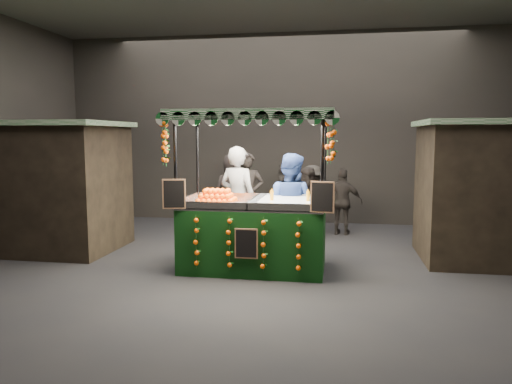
# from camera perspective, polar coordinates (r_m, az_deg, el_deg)

# --- Properties ---
(ground) EXTENTS (12.00, 12.00, 0.00)m
(ground) POSITION_cam_1_polar(r_m,az_deg,el_deg) (8.44, -0.50, -9.32)
(ground) COLOR black
(ground) RESTS_ON ground
(market_hall) EXTENTS (12.10, 10.10, 5.05)m
(market_hall) POSITION_cam_1_polar(r_m,az_deg,el_deg) (8.18, -0.53, 14.10)
(market_hall) COLOR black
(market_hall) RESTS_ON ground
(neighbour_stall_left) EXTENTS (3.00, 2.20, 2.60)m
(neighbour_stall_left) POSITION_cam_1_polar(r_m,az_deg,el_deg) (10.76, -23.24, 0.70)
(neighbour_stall_left) COLOR black
(neighbour_stall_left) RESTS_ON ground
(neighbour_stall_right) EXTENTS (3.00, 2.20, 2.60)m
(neighbour_stall_right) POSITION_cam_1_polar(r_m,az_deg,el_deg) (9.99, 26.87, 0.11)
(neighbour_stall_right) COLOR black
(neighbour_stall_right) RESTS_ON ground
(juice_stall) EXTENTS (2.82, 1.66, 2.74)m
(juice_stall) POSITION_cam_1_polar(r_m,az_deg,el_deg) (8.39, -0.24, -3.46)
(juice_stall) COLOR black
(juice_stall) RESTS_ON ground
(vendor_grey) EXTENTS (0.89, 0.72, 2.11)m
(vendor_grey) POSITION_cam_1_polar(r_m,az_deg,el_deg) (9.60, -2.13, -0.93)
(vendor_grey) COLOR gray
(vendor_grey) RESTS_ON ground
(vendor_blue) EXTENTS (1.18, 1.06, 2.00)m
(vendor_blue) POSITION_cam_1_polar(r_m,az_deg,el_deg) (9.08, 4.00, -1.76)
(vendor_blue) COLOR navy
(vendor_blue) RESTS_ON ground
(shopper_0) EXTENTS (0.78, 0.59, 1.94)m
(shopper_0) POSITION_cam_1_polar(r_m,az_deg,el_deg) (10.91, -0.95, -0.47)
(shopper_0) COLOR #292321
(shopper_0) RESTS_ON ground
(shopper_1) EXTENTS (0.99, 0.92, 1.62)m
(shopper_1) POSITION_cam_1_polar(r_m,az_deg,el_deg) (10.93, 6.19, -1.34)
(shopper_1) COLOR black
(shopper_1) RESTS_ON ground
(shopper_2) EXTENTS (0.97, 0.55, 1.56)m
(shopper_2) POSITION_cam_1_polar(r_m,az_deg,el_deg) (11.57, 10.13, -1.12)
(shopper_2) COLOR black
(shopper_2) RESTS_ON ground
(shopper_3) EXTENTS (1.14, 1.19, 1.63)m
(shopper_3) POSITION_cam_1_polar(r_m,az_deg,el_deg) (11.60, 6.59, -0.87)
(shopper_3) COLOR #292521
(shopper_3) RESTS_ON ground
(shopper_4) EXTENTS (1.09, 0.91, 1.90)m
(shopper_4) POSITION_cam_1_polar(r_m,az_deg,el_deg) (11.92, -2.73, 0.03)
(shopper_4) COLOR black
(shopper_4) RESTS_ON ground
(shopper_5) EXTENTS (1.47, 1.55, 1.75)m
(shopper_5) POSITION_cam_1_polar(r_m,az_deg,el_deg) (10.48, 24.91, -1.90)
(shopper_5) COLOR #292321
(shopper_5) RESTS_ON ground
(shopper_6) EXTENTS (0.43, 0.61, 1.60)m
(shopper_6) POSITION_cam_1_polar(r_m,az_deg,el_deg) (12.75, 3.06, -0.22)
(shopper_6) COLOR black
(shopper_6) RESTS_ON ground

